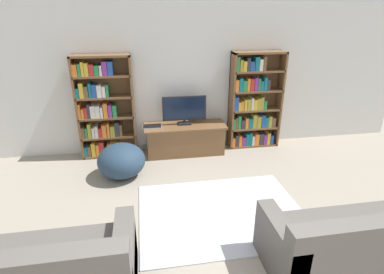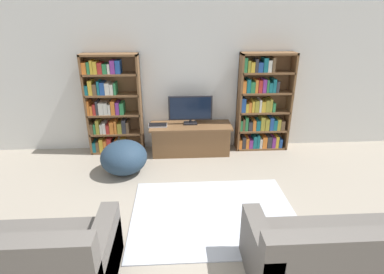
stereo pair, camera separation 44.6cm
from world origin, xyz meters
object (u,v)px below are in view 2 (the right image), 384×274
Objects in this scene: television at (190,109)px; tv_stand at (191,139)px; beanbag_ottoman at (124,157)px; laptop at (158,125)px; couch_right_sofa at (357,256)px; couch_left_sectional at (5,270)px; bookshelf_left at (111,106)px; bookshelf_right at (261,105)px.

tv_stand is at bearing -90.00° from television.
television is at bearing 34.44° from beanbag_ottoman.
couch_right_sofa is at bearing -55.66° from laptop.
tv_stand is 3.48m from couch_left_sectional.
television reaches higher than tv_stand.
beanbag_ottoman is at bearing 138.26° from couch_right_sofa.
tv_stand is 1.87× the size of television.
laptop is 0.45× the size of beanbag_ottoman.
couch_left_sectional is at bearing -120.97° from television.
couch_left_sectional is (-1.82, -3.03, -0.53)m from television.
couch_left_sectional is at bearing -112.56° from laptop.
laptop reaches higher than beanbag_ottoman.
laptop reaches higher than tv_stand.
couch_right_sofa is 2.79× the size of beanbag_ottoman.
television is 1.45m from beanbag_ottoman.
bookshelf_left is 1.09m from beanbag_ottoman.
bookshelf_right is 0.95× the size of couch_left_sectional.
laptop is 0.91m from beanbag_ottoman.
tv_stand is (1.42, -0.15, -0.60)m from bookshelf_left.
tv_stand is at bearing -6.07° from bookshelf_left.
beanbag_ottoman is at bearing -70.16° from bookshelf_left.
beanbag_ottoman is at bearing -145.56° from television.
television is 0.42× the size of couch_left_sectional.
laptop is 0.16× the size of couch_right_sofa.
laptop is 3.21m from couch_left_sectional.
bookshelf_left reaches higher than couch_left_sectional.
couch_left_sectional is (-1.82, -2.97, 0.02)m from tv_stand.
bookshelf_right reaches higher than couch_right_sofa.
television is (-1.31, -0.09, -0.02)m from bookshelf_right.
bookshelf_right reaches higher than laptop.
bookshelf_left is 1.42m from television.
laptop is (-0.59, -0.07, -0.26)m from television.
tv_stand is 0.78× the size of couch_left_sectional.
bookshelf_right is at bearing 4.93° from laptop.
bookshelf_left is 0.90m from laptop.
laptop is (-0.59, -0.02, 0.28)m from tv_stand.
laptop is at bearing -173.02° from television.
bookshelf_left is 2.42× the size of beanbag_ottoman.
television is (1.42, -0.09, -0.05)m from bookshelf_left.
tv_stand is 1.31m from beanbag_ottoman.
television is at bearing 59.03° from couch_left_sectional.
television is 3.39m from couch_right_sofa.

